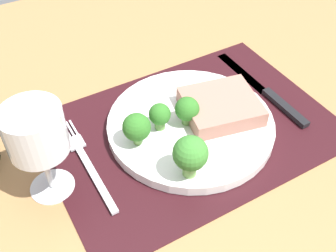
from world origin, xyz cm
name	(u,v)px	position (x,y,z in cm)	size (l,w,h in cm)	color
ground_plane	(190,136)	(0.00, 0.00, -1.50)	(140.00, 110.00, 3.00)	#996D42
placemat	(190,129)	(0.00, 0.00, 0.15)	(43.90, 30.90, 0.30)	black
plate	(190,125)	(0.00, 0.00, 1.10)	(25.71, 25.71, 1.60)	white
steak	(221,106)	(4.96, -0.71, 3.23)	(11.12, 10.00, 2.65)	#9E6B5B
broccoli_back_left	(190,154)	(-5.66, -8.64, 5.85)	(4.74, 4.74, 6.53)	#6B994C
broccoli_front_edge	(137,128)	(-9.10, -0.04, 4.98)	(4.09, 4.09, 5.19)	#6B994C
broccoli_center	(160,115)	(-4.77, 1.13, 4.44)	(3.30, 3.30, 4.37)	#5B8942
broccoli_near_fork	(188,111)	(-0.75, -0.33, 4.62)	(3.70, 3.70, 4.69)	#6B994C
fork	(86,162)	(-16.71, 1.42, 0.55)	(2.40, 19.20, 0.50)	silver
knife	(267,92)	(15.80, 0.53, 0.60)	(1.80, 23.00, 0.80)	black
wine_glass	(37,138)	(-22.30, -0.44, 10.12)	(7.52, 7.52, 14.05)	silver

